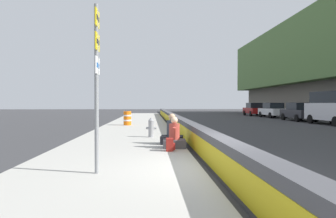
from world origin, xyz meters
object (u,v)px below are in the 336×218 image
at_px(seated_person_foreground, 174,138).
at_px(backpack, 170,145).
at_px(parked_car_fourth, 335,107).
at_px(route_sign_post, 97,75).
at_px(construction_barrel, 127,118).
at_px(fire_hydrant, 151,127).
at_px(seated_person_middle, 172,134).
at_px(parked_car_midline, 299,112).
at_px(parked_car_farther, 254,109).
at_px(parked_car_far, 273,110).

height_order(seated_person_foreground, backpack, seated_person_foreground).
bearing_deg(parked_car_fourth, route_sign_post, 136.48).
relative_size(backpack, construction_barrel, 0.42).
relative_size(fire_hydrant, construction_barrel, 0.93).
distance_m(seated_person_middle, parked_car_midline, 21.20).
xyz_separation_m(route_sign_post, parked_car_midline, (21.31, -15.02, -1.37)).
bearing_deg(seated_person_foreground, backpack, 164.06).
bearing_deg(parked_car_farther, parked_car_far, -177.07).
bearing_deg(parked_car_farther, construction_barrel, 140.75).
xyz_separation_m(seated_person_middle, parked_car_far, (23.09, -13.20, 0.37)).
bearing_deg(parked_car_far, parked_car_fourth, 179.78).
distance_m(route_sign_post, parked_car_fourth, 21.92).
distance_m(seated_person_foreground, backpack, 0.70).
height_order(backpack, parked_car_farther, parked_car_farther).
bearing_deg(parked_car_midline, seated_person_foreground, 143.47).
bearing_deg(seated_person_foreground, construction_barrel, 12.31).
relative_size(route_sign_post, parked_car_fourth, 0.70).
distance_m(backpack, parked_car_far, 28.12).
distance_m(seated_person_foreground, parked_car_midline, 21.97).
height_order(fire_hydrant, parked_car_far, parked_car_far).
bearing_deg(parked_car_far, parked_car_midline, 179.06).
distance_m(seated_person_foreground, parked_car_fourth, 17.97).
xyz_separation_m(construction_barrel, parked_car_midline, (6.76, -15.46, 0.24)).
bearing_deg(seated_person_foreground, parked_car_far, -28.71).
bearing_deg(backpack, seated_person_foreground, -15.94).
distance_m(seated_person_middle, construction_barrel, 10.19).
xyz_separation_m(seated_person_middle, parked_car_fourth, (11.24, -13.15, 0.86)).
xyz_separation_m(route_sign_post, parked_car_fourth, (15.88, -15.08, -0.88)).
relative_size(parked_car_fourth, parked_car_midline, 1.14).
xyz_separation_m(construction_barrel, parked_car_fourth, (1.33, -15.52, 0.73)).
bearing_deg(fire_hydrant, backpack, -171.78).
height_order(fire_hydrant, parked_car_fourth, parked_car_fourth).
xyz_separation_m(seated_person_middle, backpack, (-1.65, 0.18, -0.16)).
xyz_separation_m(route_sign_post, construction_barrel, (14.55, 0.44, -1.61)).
xyz_separation_m(construction_barrel, parked_car_far, (13.17, -15.56, 0.24)).
distance_m(seated_person_foreground, parked_car_far, 27.44).
height_order(construction_barrel, parked_car_farther, parked_car_farther).
distance_m(fire_hydrant, parked_car_farther, 29.59).
height_order(route_sign_post, parked_car_midline, route_sign_post).
bearing_deg(parked_car_fourth, fire_hydrant, 122.51).
relative_size(route_sign_post, seated_person_middle, 3.21).
bearing_deg(route_sign_post, construction_barrel, 1.72).
relative_size(seated_person_foreground, parked_car_midline, 0.23).
bearing_deg(parked_car_far, backpack, 151.60).
height_order(fire_hydrant, construction_barrel, construction_barrel).
height_order(fire_hydrant, backpack, fire_hydrant).
height_order(backpack, parked_car_far, parked_car_far).
relative_size(construction_barrel, parked_car_farther, 0.21).
xyz_separation_m(parked_car_fourth, parked_car_midline, (5.43, 0.06, -0.49)).
xyz_separation_m(route_sign_post, parked_car_far, (27.72, -15.12, -1.37)).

